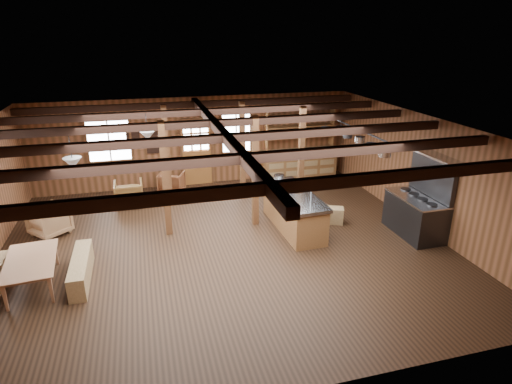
# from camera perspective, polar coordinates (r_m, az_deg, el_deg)

# --- Properties ---
(room) EXTENTS (10.04, 9.04, 2.84)m
(room) POSITION_cam_1_polar(r_m,az_deg,el_deg) (9.49, -4.36, 0.35)
(room) COLOR black
(room) RESTS_ON ground
(ceiling_joists) EXTENTS (9.80, 8.82, 0.18)m
(ceiling_joists) POSITION_cam_1_polar(r_m,az_deg,el_deg) (9.29, -4.79, 8.14)
(ceiling_joists) COLOR black
(ceiling_joists) RESTS_ON ceiling
(timber_posts) EXTENTS (3.95, 2.35, 2.80)m
(timber_posts) POSITION_cam_1_polar(r_m,az_deg,el_deg) (11.52, -3.82, 4.08)
(timber_posts) COLOR #4E2716
(timber_posts) RESTS_ON floor
(back_door) EXTENTS (1.02, 0.08, 2.15)m
(back_door) POSITION_cam_1_polar(r_m,az_deg,el_deg) (13.83, -7.88, 4.56)
(back_door) COLOR brown
(back_door) RESTS_ON floor
(window_back_left) EXTENTS (1.32, 0.06, 1.32)m
(window_back_left) POSITION_cam_1_polar(r_m,az_deg,el_deg) (13.60, -19.02, 6.47)
(window_back_left) COLOR white
(window_back_left) RESTS_ON wall_back
(window_back_right) EXTENTS (1.02, 0.06, 1.32)m
(window_back_right) POSITION_cam_1_polar(r_m,az_deg,el_deg) (13.88, -2.66, 7.85)
(window_back_right) COLOR white
(window_back_right) RESTS_ON wall_back
(notice_boards) EXTENTS (1.08, 0.03, 0.90)m
(notice_boards) POSITION_cam_1_polar(r_m,az_deg,el_deg) (13.55, -14.37, 7.08)
(notice_boards) COLOR silver
(notice_boards) RESTS_ON wall_back
(back_counter) EXTENTS (2.55, 0.60, 2.45)m
(back_counter) POSITION_cam_1_polar(r_m,az_deg,el_deg) (14.48, 5.78, 4.24)
(back_counter) COLOR brown
(back_counter) RESTS_ON floor
(pendant_lamps) EXTENTS (1.86, 2.36, 0.66)m
(pendant_lamps) POSITION_cam_1_polar(r_m,az_deg,el_deg) (10.06, -18.36, 5.63)
(pendant_lamps) COLOR #2D2D30
(pendant_lamps) RESTS_ON ceiling
(pot_rack) EXTENTS (0.42, 3.00, 0.43)m
(pot_rack) POSITION_cam_1_polar(r_m,az_deg,el_deg) (10.49, 13.04, 7.07)
(pot_rack) COLOR #2D2D30
(pot_rack) RESTS_ON ceiling
(kitchen_island) EXTENTS (0.96, 2.53, 1.20)m
(kitchen_island) POSITION_cam_1_polar(r_m,az_deg,el_deg) (10.74, 5.03, -2.46)
(kitchen_island) COLOR brown
(kitchen_island) RESTS_ON floor
(step_stool) EXTENTS (0.56, 0.49, 0.42)m
(step_stool) POSITION_cam_1_polar(r_m,az_deg,el_deg) (11.27, 10.47, -3.08)
(step_stool) COLOR brown
(step_stool) RESTS_ON floor
(commercial_range) EXTENTS (0.85, 1.65, 2.04)m
(commercial_range) POSITION_cam_1_polar(r_m,az_deg,el_deg) (11.05, 20.79, -2.14)
(commercial_range) COLOR #2D2D30
(commercial_range) RESTS_ON floor
(dining_table) EXTENTS (1.05, 1.70, 0.57)m
(dining_table) POSITION_cam_1_polar(r_m,az_deg,el_deg) (9.49, -27.42, -9.52)
(dining_table) COLOR #9B6746
(dining_table) RESTS_ON floor
(bench_aisle) EXTENTS (0.32, 1.71, 0.47)m
(bench_aisle) POSITION_cam_1_polar(r_m,az_deg,el_deg) (9.35, -22.29, -9.47)
(bench_aisle) COLOR brown
(bench_aisle) RESTS_ON floor
(armchair_a) EXTENTS (0.78, 0.81, 0.72)m
(armchair_a) POSITION_cam_1_polar(r_m,az_deg,el_deg) (12.63, -16.58, -0.21)
(armchair_a) COLOR brown
(armchair_a) RESTS_ON floor
(armchair_b) EXTENTS (0.92, 0.93, 0.67)m
(armchair_b) POSITION_cam_1_polar(r_m,az_deg,el_deg) (13.30, -11.17, 1.22)
(armchair_b) COLOR brown
(armchair_b) RESTS_ON floor
(armchair_c) EXTENTS (1.12, 1.12, 0.73)m
(armchair_c) POSITION_cam_1_polar(r_m,az_deg,el_deg) (11.57, -25.81, -3.44)
(armchair_c) COLOR #936842
(armchair_c) RESTS_ON floor
(counter_pot) EXTENTS (0.28, 0.28, 0.17)m
(counter_pot) POSITION_cam_1_polar(r_m,az_deg,el_deg) (11.38, 3.11, 1.90)
(counter_pot) COLOR #AFB2B6
(counter_pot) RESTS_ON kitchen_island
(bowl) EXTENTS (0.31, 0.31, 0.06)m
(bowl) POSITION_cam_1_polar(r_m,az_deg,el_deg) (10.63, 3.86, 0.18)
(bowl) COLOR silver
(bowl) RESTS_ON kitchen_island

